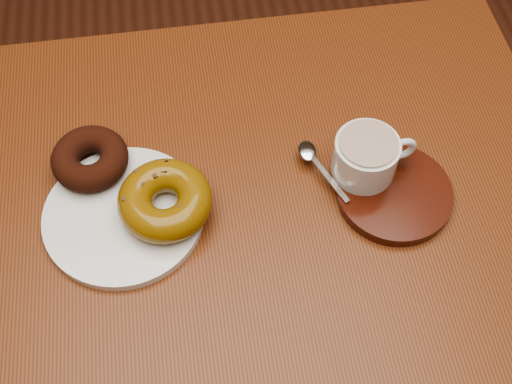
{
  "coord_description": "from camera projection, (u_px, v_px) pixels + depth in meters",
  "views": [
    {
      "loc": [
        -0.2,
        -0.25,
        1.54
      ],
      "look_at": [
        -0.14,
        0.18,
        0.85
      ],
      "focal_mm": 45.0,
      "sensor_mm": 36.0,
      "label": 1
    }
  ],
  "objects": [
    {
      "name": "cafe_table",
      "position": [
        243.0,
        249.0,
        0.94
      ],
      "size": [
        0.89,
        0.67,
        0.83
      ],
      "rotation": [
        0.0,
        0.0,
        0.0
      ],
      "color": "brown",
      "rests_on": "ground"
    },
    {
      "name": "donut_plate",
      "position": [
        124.0,
        215.0,
        0.81
      ],
      "size": [
        0.23,
        0.23,
        0.01
      ],
      "primitive_type": "cylinder",
      "rotation": [
        0.0,
        0.0,
        -0.16
      ],
      "color": "silver",
      "rests_on": "cafe_table"
    },
    {
      "name": "donut_cinnamon",
      "position": [
        90.0,
        159.0,
        0.83
      ],
      "size": [
        0.11,
        0.11,
        0.04
      ],
      "primitive_type": "torus",
      "rotation": [
        0.0,
        0.0,
        -0.05
      ],
      "color": "black",
      "rests_on": "donut_plate"
    },
    {
      "name": "donut_caramel",
      "position": [
        165.0,
        200.0,
        0.79
      ],
      "size": [
        0.13,
        0.13,
        0.04
      ],
      "rotation": [
        0.0,
        0.0,
        -0.09
      ],
      "color": "#7E560D",
      "rests_on": "donut_plate"
    },
    {
      "name": "saucer",
      "position": [
        394.0,
        193.0,
        0.83
      ],
      "size": [
        0.16,
        0.16,
        0.02
      ],
      "primitive_type": "cylinder",
      "rotation": [
        0.0,
        0.0,
        0.09
      ],
      "color": "#361007",
      "rests_on": "cafe_table"
    },
    {
      "name": "coffee_cup",
      "position": [
        367.0,
        156.0,
        0.82
      ],
      "size": [
        0.11,
        0.08,
        0.06
      ],
      "rotation": [
        0.0,
        0.0,
        0.08
      ],
      "color": "silver",
      "rests_on": "saucer"
    },
    {
      "name": "teaspoon",
      "position": [
        311.0,
        156.0,
        0.85
      ],
      "size": [
        0.05,
        0.1,
        0.01
      ],
      "rotation": [
        0.0,
        0.0,
        0.4
      ],
      "color": "silver",
      "rests_on": "saucer"
    }
  ]
}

